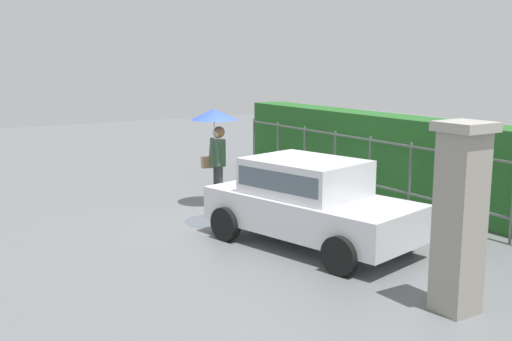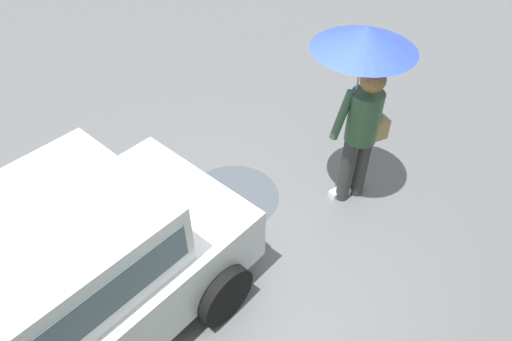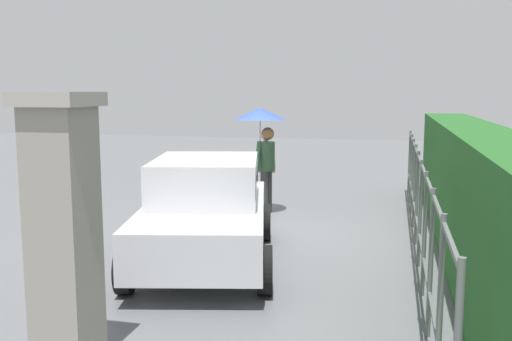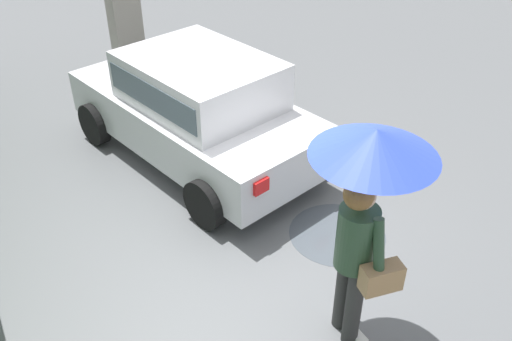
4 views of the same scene
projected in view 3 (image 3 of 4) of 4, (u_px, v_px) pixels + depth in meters
The scene contains 7 objects.
ground_plane at pixel (257, 235), 9.62m from camera, with size 40.00×40.00×0.00m, color slate.
car at pixel (206, 207), 8.03m from camera, with size 3.97×2.50×1.48m.
pedestrian at pixel (263, 134), 11.15m from camera, with size 1.01×1.01×2.11m.
gate_pillar at pixel (64, 230), 4.86m from camera, with size 0.60×0.60×2.42m.
fence_section at pixel (419, 200), 8.38m from camera, with size 10.67×0.05×1.50m.
hedge_row at pixel (476, 194), 8.18m from camera, with size 11.62×0.90×1.90m, color #235B23.
puddle_near at pixel (211, 224), 10.45m from camera, with size 1.10×1.10×0.00m, color #4C545B.
Camera 3 is at (9.12, 2.20, 2.42)m, focal length 39.77 mm.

